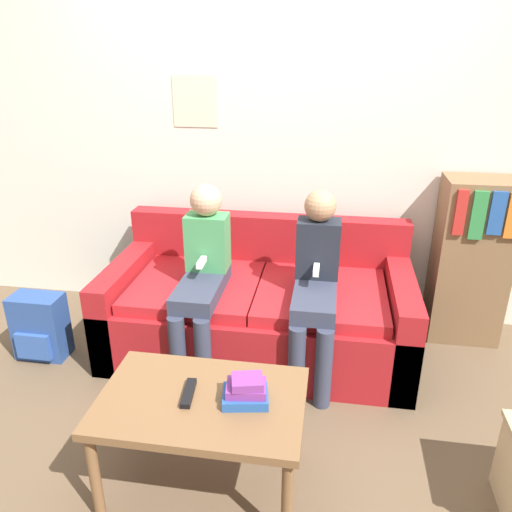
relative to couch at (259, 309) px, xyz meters
name	(u,v)px	position (x,y,z in m)	size (l,w,h in m)	color
ground_plane	(243,402)	(0.00, -0.57, -0.26)	(10.00, 10.00, 0.00)	brown
wall_back	(273,124)	(0.00, 0.55, 1.04)	(8.00, 0.06, 2.60)	silver
couch	(259,309)	(0.00, 0.00, 0.00)	(1.80, 0.90, 0.75)	maroon
coffee_table	(202,409)	(-0.07, -1.11, 0.14)	(0.83, 0.54, 0.45)	brown
person_left	(202,270)	(-0.30, -0.20, 0.33)	(0.24, 0.60, 1.05)	#33384C
person_right	(316,279)	(0.34, -0.21, 0.32)	(0.24, 0.60, 1.05)	#33384C
tv_remote	(189,393)	(-0.12, -1.10, 0.20)	(0.06, 0.17, 0.02)	black
book_stack	(246,391)	(0.11, -1.10, 0.24)	(0.20, 0.17, 0.11)	#23519E
bookshelf	(470,261)	(1.28, 0.34, 0.26)	(0.43, 0.33, 1.04)	brown
backpack	(40,327)	(-1.29, -0.32, -0.06)	(0.30, 0.20, 0.40)	#284789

